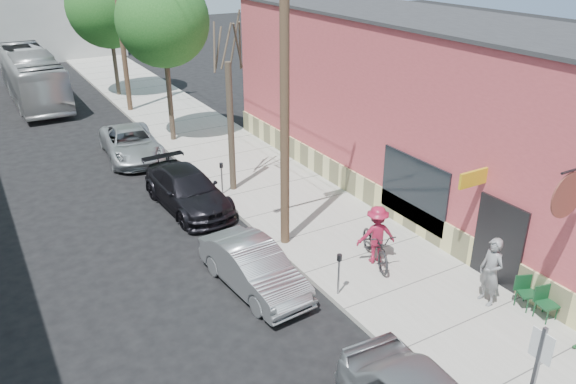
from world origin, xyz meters
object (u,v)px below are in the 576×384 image
patron_grey (491,271)px  bus (32,77)px  parking_meter_far (222,173)px  car_3 (131,143)px  sign_post (534,378)px  tree_leafy_mid (163,21)px  car_1 (254,268)px  car_2 (187,190)px  patio_chair_b (547,304)px  parking_meter_near (339,268)px  utility_pole_near (283,80)px  cyclist (377,235)px  tree_leafy_far (108,6)px  tree_bare (231,128)px  patio_chair_a (527,293)px

patron_grey → bus: bearing=-160.3°
parking_meter_far → car_3: (-1.76, 5.90, -0.31)m
sign_post → tree_leafy_mid: 20.94m
car_1 → car_2: bearing=82.1°
tree_leafy_mid → patio_chair_b: size_ratio=8.66×
patron_grey → bus: bus is taller
sign_post → parking_meter_near: 5.98m
car_1 → utility_pole_near: bearing=35.9°
parking_meter_near → cyclist: cyclist is taller
parking_meter_far → tree_leafy_far: (0.55, 16.84, 4.39)m
bus → tree_bare: bearing=-75.9°
sign_post → car_1: bearing=103.8°
patio_chair_b → parking_meter_far: bearing=122.2°
tree_leafy_far → cyclist: bearing=-86.7°
tree_leafy_far → car_1: bearing=-95.7°
sign_post → patio_chair_b: size_ratio=3.18×
utility_pole_near → parking_meter_near: bearing=-92.5°
patio_chair_b → cyclist: (-2.02, 4.41, 0.47)m
sign_post → patron_grey: (3.12, 3.60, -0.73)m
tree_leafy_far → patio_chair_b: bearing=-83.1°
car_1 → car_2: 5.89m
patio_chair_a → car_3: 17.52m
utility_pole_near → patron_grey: bearing=-61.1°
car_3 → bus: (-2.29, 12.36, 0.83)m
car_1 → car_3: 11.96m
patio_chair_b → patron_grey: 1.54m
parking_meter_near → patio_chair_a: (3.92, -3.00, -0.39)m
parking_meter_far → tree_leafy_far: size_ratio=0.16×
parking_meter_near → car_2: (-1.45, 7.49, -0.29)m
sign_post → car_2: (-1.55, 13.41, -1.14)m
patio_chair_a → bus: (-7.98, 28.93, 0.91)m
patron_grey → car_1: bearing=-123.1°
sign_post → car_2: bearing=96.6°
bus → parking_meter_near: bearing=-81.4°
tree_bare → patron_grey: (2.67, -10.19, -1.50)m
bus → patio_chair_a: bearing=-74.8°
parking_meter_far → car_2: size_ratio=0.26×
parking_meter_far → patio_chair_b: (3.95, -11.24, -0.39)m
bus → parking_meter_far: bearing=-77.7°
parking_meter_far → patio_chair_b: bearing=-70.6°
car_3 → bus: bearing=105.7°
tree_leafy_far → patron_grey: size_ratio=4.00×
tree_leafy_far → sign_post: bearing=-90.8°
utility_pole_near → cyclist: size_ratio=5.50×
tree_leafy_mid → car_3: bearing=-154.7°
patio_chair_b → car_3: (-5.71, 17.14, 0.08)m
patio_chair_a → car_3: bearing=132.2°
tree_leafy_mid → car_2: tree_leafy_mid is taller
patio_chair_b → bus: size_ratio=0.08×
parking_meter_near → parking_meter_far: bearing=90.0°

